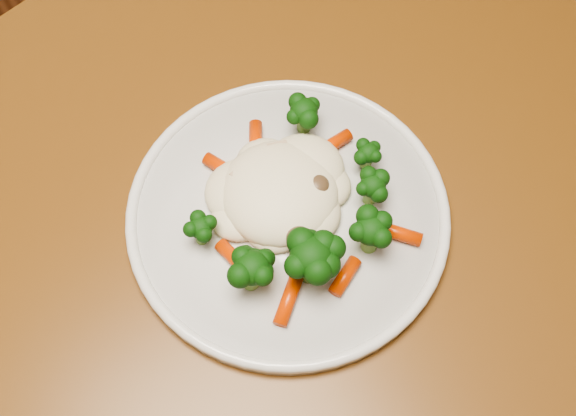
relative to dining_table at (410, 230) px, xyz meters
name	(u,v)px	position (x,y,z in m)	size (l,w,h in m)	color
dining_table	(410,230)	(0.00, 0.00, 0.00)	(1.49, 1.17, 0.75)	brown
plate	(288,215)	(-0.12, 0.04, 0.09)	(0.28, 0.28, 0.01)	white
meal	(293,211)	(-0.12, 0.03, 0.12)	(0.19, 0.18, 0.05)	#FFF2CB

